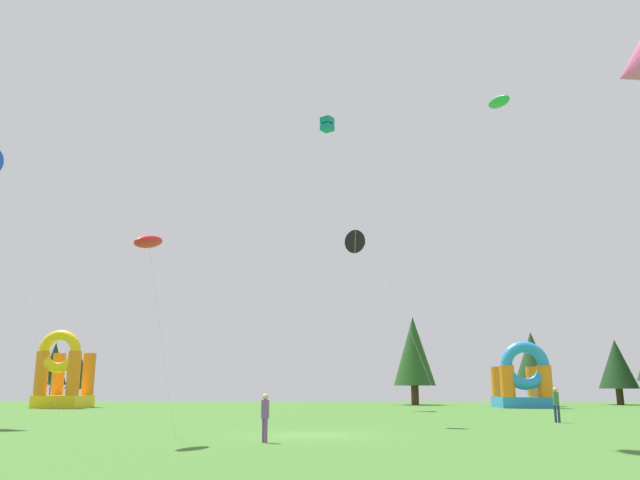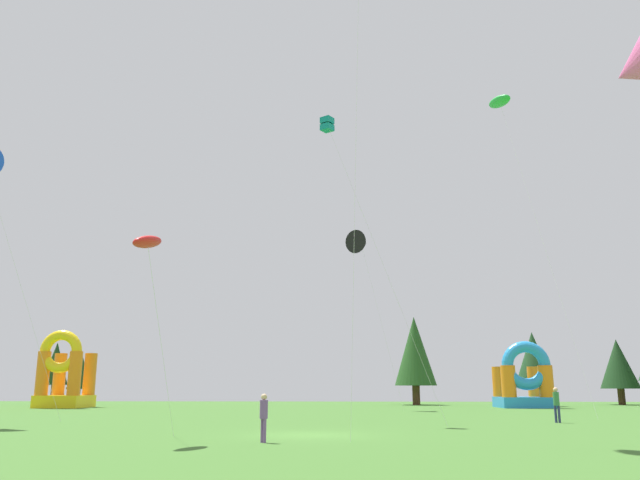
# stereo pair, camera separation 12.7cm
# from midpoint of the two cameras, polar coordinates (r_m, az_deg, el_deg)

# --- Properties ---
(ground_plane) EXTENTS (120.00, 120.00, 0.00)m
(ground_plane) POSITION_cam_midpoint_polar(r_m,az_deg,el_deg) (26.52, -1.12, -17.11)
(ground_plane) COLOR #3D6B28
(kite_black_delta) EXTENTS (4.73, 3.42, 15.76)m
(kite_black_delta) POSITION_cam_midpoint_polar(r_m,az_deg,el_deg) (57.58, 3.56, -0.24)
(kite_black_delta) COLOR black
(kite_black_delta) RESTS_ON ground_plane
(kite_teal_box) EXTENTS (6.37, 4.27, 17.80)m
(kite_teal_box) POSITION_cam_midpoint_polar(r_m,az_deg,el_deg) (38.97, 0.59, 10.27)
(kite_teal_box) COLOR #0C7F7A
(kite_teal_box) RESTS_ON ground_plane
(kite_green_parafoil) EXTENTS (3.35, 9.78, 24.88)m
(kite_green_parafoil) POSITION_cam_midpoint_polar(r_m,az_deg,el_deg) (54.00, 15.71, 11.84)
(kite_green_parafoil) COLOR green
(kite_green_parafoil) RESTS_ON ground_plane
(kite_red_parafoil) EXTENTS (1.11, 3.93, 7.61)m
(kite_red_parafoil) POSITION_cam_midpoint_polar(r_m,az_deg,el_deg) (24.32, -15.30, -0.17)
(kite_red_parafoil) COLOR red
(kite_red_parafoil) RESTS_ON ground_plane
(person_midfield) EXTENTS (0.43, 0.43, 1.85)m
(person_midfield) POSITION_cam_midpoint_polar(r_m,az_deg,el_deg) (37.57, 20.36, -13.46)
(person_midfield) COLOR navy
(person_midfield) RESTS_ON ground_plane
(person_far_side) EXTENTS (0.40, 0.40, 1.64)m
(person_far_side) POSITION_cam_midpoint_polar(r_m,az_deg,el_deg) (22.89, -5.12, -15.26)
(person_far_side) COLOR #724C8C
(person_far_side) RESTS_ON ground_plane
(inflatable_blue_arch) EXTENTS (4.14, 4.56, 7.01)m
(inflatable_blue_arch) POSITION_cam_midpoint_polar(r_m,az_deg,el_deg) (64.77, -22.13, -11.46)
(inflatable_blue_arch) COLOR yellow
(inflatable_blue_arch) RESTS_ON ground_plane
(inflatable_red_slide) EXTENTS (4.69, 4.99, 6.02)m
(inflatable_red_slide) POSITION_cam_midpoint_polar(r_m,az_deg,el_deg) (63.41, 17.69, -12.21)
(inflatable_red_slide) COLOR #268CD8
(inflatable_red_slide) RESTS_ON ground_plane
(tree_row_1) EXTENTS (2.69, 2.69, 6.48)m
(tree_row_1) POSITION_cam_midpoint_polar(r_m,az_deg,el_deg) (73.54, -22.81, -10.23)
(tree_row_1) COLOR #4C331E
(tree_row_1) RESTS_ON ground_plane
(tree_row_2) EXTENTS (2.54, 2.54, 5.69)m
(tree_row_2) POSITION_cam_midpoint_polar(r_m,az_deg,el_deg) (74.52, -20.92, -10.87)
(tree_row_2) COLOR #4C331E
(tree_row_2) RESTS_ON ground_plane
(tree_row_3) EXTENTS (4.52, 4.52, 9.43)m
(tree_row_3) POSITION_cam_midpoint_polar(r_m,az_deg,el_deg) (71.01, 8.36, -9.85)
(tree_row_3) COLOR #4C331E
(tree_row_3) RESTS_ON ground_plane
(tree_row_4) EXTENTS (3.40, 3.40, 7.37)m
(tree_row_4) POSITION_cam_midpoint_polar(r_m,az_deg,el_deg) (69.04, 18.46, -9.85)
(tree_row_4) COLOR #4C331E
(tree_row_4) RESTS_ON ground_plane
(tree_row_5) EXTENTS (4.08, 4.08, 6.98)m
(tree_row_5) POSITION_cam_midpoint_polar(r_m,az_deg,el_deg) (77.68, 25.06, -10.07)
(tree_row_5) COLOR #4C331E
(tree_row_5) RESTS_ON ground_plane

